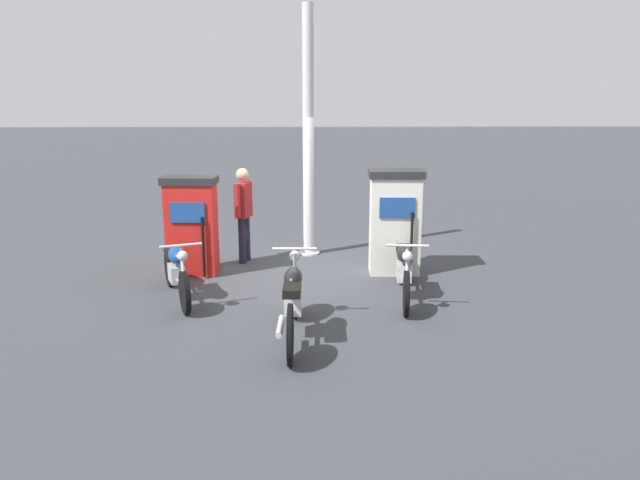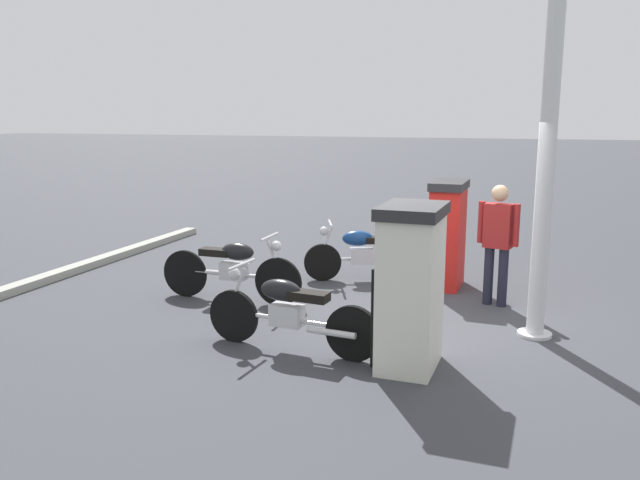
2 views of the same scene
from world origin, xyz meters
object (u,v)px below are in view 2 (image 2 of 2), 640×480
(fuel_pump_far, at_px, (410,286))
(canopy_support_pole, at_px, (547,155))
(motorcycle_near_pump, at_px, (363,252))
(motorcycle_far_pump, at_px, (288,311))
(fuel_pump_near, at_px, (447,234))
(motorcycle_extra, at_px, (232,267))
(attendant_person, at_px, (498,237))

(fuel_pump_far, height_order, canopy_support_pole, canopy_support_pole)
(motorcycle_near_pump, xyz_separation_m, motorcycle_far_pump, (0.06, 3.24, 0.01))
(fuel_pump_near, height_order, motorcycle_near_pump, fuel_pump_near)
(motorcycle_far_pump, bearing_deg, motorcycle_extra, -48.29)
(motorcycle_near_pump, bearing_deg, fuel_pump_far, 111.37)
(motorcycle_near_pump, height_order, motorcycle_far_pump, motorcycle_far_pump)
(fuel_pump_far, height_order, motorcycle_near_pump, fuel_pump_far)
(fuel_pump_far, relative_size, motorcycle_far_pump, 0.82)
(fuel_pump_far, distance_m, canopy_support_pole, 2.27)
(fuel_pump_near, relative_size, fuel_pump_far, 0.94)
(fuel_pump_near, height_order, motorcycle_far_pump, fuel_pump_near)
(fuel_pump_far, height_order, attendant_person, fuel_pump_far)
(motorcycle_near_pump, relative_size, motorcycle_extra, 0.86)
(fuel_pump_far, relative_size, motorcycle_near_pump, 0.94)
(fuel_pump_near, xyz_separation_m, attendant_person, (-0.76, 0.77, 0.14))
(motorcycle_near_pump, height_order, motorcycle_extra, motorcycle_extra)
(attendant_person, bearing_deg, fuel_pump_far, 73.41)
(canopy_support_pole, bearing_deg, motorcycle_far_pump, 26.84)
(attendant_person, xyz_separation_m, canopy_support_pole, (-0.52, 1.14, 1.18))
(motorcycle_far_pump, relative_size, canopy_support_pole, 0.47)
(motorcycle_far_pump, height_order, canopy_support_pole, canopy_support_pole)
(fuel_pump_far, xyz_separation_m, motorcycle_near_pump, (1.29, -3.31, -0.42))
(motorcycle_near_pump, height_order, canopy_support_pole, canopy_support_pole)
(fuel_pump_far, xyz_separation_m, canopy_support_pole, (-1.27, -1.39, 1.27))
(motorcycle_far_pump, bearing_deg, motorcycle_near_pump, -91.11)
(fuel_pump_near, xyz_separation_m, motorcycle_extra, (2.76, 1.67, -0.33))
(motorcycle_near_pump, bearing_deg, motorcycle_far_pump, 88.89)
(motorcycle_far_pump, height_order, attendant_person, attendant_person)
(fuel_pump_far, distance_m, motorcycle_far_pump, 1.42)
(motorcycle_extra, bearing_deg, motorcycle_far_pump, 131.71)
(fuel_pump_near, distance_m, canopy_support_pole, 2.65)
(fuel_pump_near, xyz_separation_m, motorcycle_near_pump, (1.29, -0.00, -0.37))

